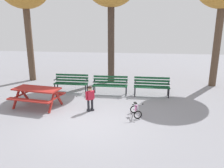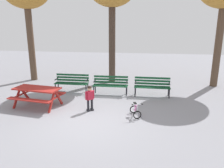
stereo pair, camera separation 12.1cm
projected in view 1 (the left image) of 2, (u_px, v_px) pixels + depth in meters
ground at (88, 121)px, 7.51m from camera, size 36.00×36.00×0.00m
picnic_table at (37, 92)px, 8.69m from camera, size 1.97×1.59×0.79m
park_bench_far_left at (71, 82)px, 10.64m from camera, size 1.60×0.46×0.85m
park_bench_left at (110, 84)px, 10.29m from camera, size 1.61×0.49×0.85m
park_bench_right at (152, 85)px, 10.07m from camera, size 1.60×0.47×0.85m
child_standing at (90, 97)px, 8.29m from camera, size 0.30×0.28×0.97m
kids_bicycle at (136, 111)px, 7.92m from camera, size 0.49×0.62×0.54m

